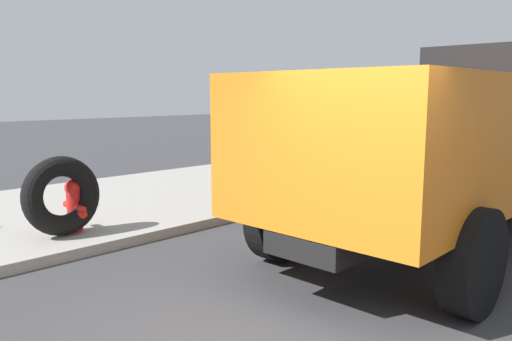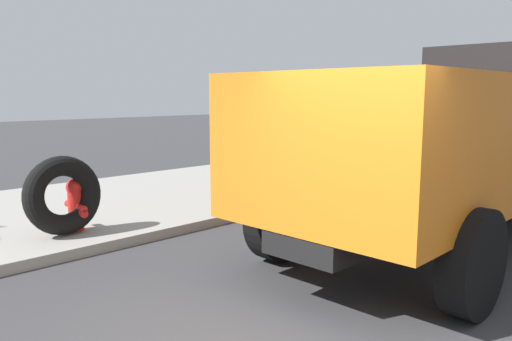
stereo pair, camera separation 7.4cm
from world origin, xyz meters
TOP-DOWN VIEW (x-y plane):
  - sidewalk_curb at (0.00, 6.50)m, footprint 36.00×5.00m
  - fire_hydrant at (0.49, 4.84)m, footprint 0.25×0.57m
  - loose_tire at (0.27, 4.75)m, footprint 1.16×0.41m
  - stop_sign at (3.44, 4.66)m, footprint 0.76×0.08m
  - dump_truck_orange at (4.56, 0.94)m, footprint 7.07×2.96m

SIDE VIEW (x-z plane):
  - sidewalk_curb at x=0.00m, z-range 0.00..0.15m
  - fire_hydrant at x=0.49m, z-range 0.17..0.96m
  - loose_tire at x=0.27m, z-range 0.15..1.32m
  - dump_truck_orange at x=4.56m, z-range 0.11..3.11m
  - stop_sign at x=3.44m, z-range 0.61..2.97m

